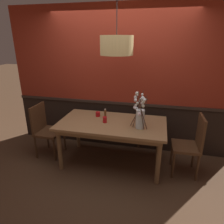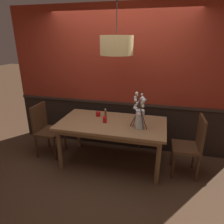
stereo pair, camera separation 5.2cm
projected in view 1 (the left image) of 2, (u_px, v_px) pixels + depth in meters
The scene contains 12 objects.
ground_plane at pixel (112, 162), 3.56m from camera, with size 24.00×24.00×0.00m, color #4C3321.
back_wall at pixel (120, 82), 3.72m from camera, with size 4.20×0.14×2.62m.
dining_table at pixel (112, 127), 3.32m from camera, with size 1.74×0.94×0.76m.
chair_head_west_end at pixel (45, 128), 3.65m from camera, with size 0.43×0.46×0.95m.
chair_far_side_right at pixel (133, 118), 4.12m from camera, with size 0.46×0.47×0.89m.
chair_head_east_end at pixel (191, 143), 3.09m from camera, with size 0.42×0.43×0.98m.
chair_far_side_left at pixel (110, 116), 4.26m from camera, with size 0.45×0.46×0.90m.
vase_with_blossoms at pixel (140, 115), 3.03m from camera, with size 0.28×0.40×0.60m.
candle_holder_nearer_center at pixel (98, 114), 3.53m from camera, with size 0.08×0.08×0.08m.
candle_holder_nearer_edge at pixel (105, 120), 3.26m from camera, with size 0.07×0.07×0.10m.
condiment_bottle at pixel (105, 113), 3.48m from camera, with size 0.04×0.04×0.15m.
pendant_lamp at pixel (117, 45), 2.84m from camera, with size 0.47×0.47×0.79m.
Camera 1 is at (0.70, -2.95, 2.05)m, focal length 32.29 mm.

